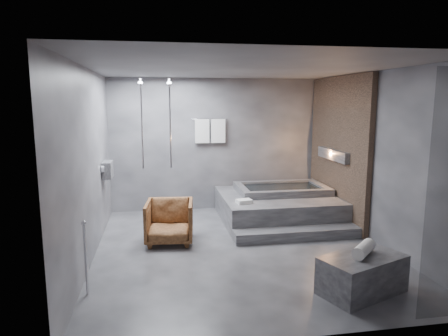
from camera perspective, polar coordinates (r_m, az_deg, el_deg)
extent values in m
plane|color=#303033|center=(6.50, 2.34, -11.39)|extent=(5.00, 5.00, 0.00)
cube|color=#505053|center=(6.10, 2.53, 14.02)|extent=(4.50, 5.00, 0.04)
cube|color=#3B3B40|center=(8.59, -1.06, 3.36)|extent=(4.50, 0.04, 2.80)
cube|color=#3B3B40|center=(3.78, 10.39, -4.70)|extent=(4.50, 0.04, 2.80)
cube|color=#3B3B40|center=(6.09, -18.74, 0.32)|extent=(0.04, 5.00, 2.80)
cube|color=#3B3B40|center=(6.97, 20.84, 1.30)|extent=(0.04, 5.00, 2.80)
cube|color=#896950|center=(8.04, 15.98, 2.57)|extent=(0.10, 2.40, 2.78)
cube|color=#FF9938|center=(8.01, 15.43, 1.85)|extent=(0.14, 1.20, 0.20)
cube|color=gray|center=(7.49, -16.30, -0.24)|extent=(0.16, 0.42, 0.30)
imported|color=beige|center=(7.40, -16.29, -0.71)|extent=(0.08, 0.08, 0.21)
imported|color=beige|center=(7.60, -16.11, -0.66)|extent=(0.07, 0.07, 0.15)
cylinder|color=silver|center=(8.01, -7.72, 6.42)|extent=(0.04, 0.04, 1.80)
cylinder|color=silver|center=(8.01, -11.68, 6.31)|extent=(0.04, 0.04, 1.80)
cylinder|color=silver|center=(8.47, -2.02, 7.00)|extent=(0.75, 0.02, 0.02)
cube|color=white|center=(8.44, -3.14, 5.28)|extent=(0.30, 0.06, 0.50)
cube|color=white|center=(8.48, -0.85, 5.32)|extent=(0.30, 0.06, 0.50)
cylinder|color=silver|center=(5.17, -19.14, -12.23)|extent=(0.04, 0.04, 0.90)
cube|color=#363538|center=(8.02, 7.58, -5.53)|extent=(2.20, 2.00, 0.50)
cube|color=#363538|center=(7.00, 10.43, -9.23)|extent=(2.20, 0.36, 0.18)
cube|color=#313033|center=(5.31, 19.13, -14.19)|extent=(1.17, 0.91, 0.47)
imported|color=#412210|center=(6.72, -7.80, -7.59)|extent=(0.84, 0.86, 0.71)
cylinder|color=white|center=(5.23, 19.33, -10.89)|extent=(0.42, 0.41, 0.16)
cube|color=white|center=(7.24, 2.89, -4.78)|extent=(0.29, 0.24, 0.07)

